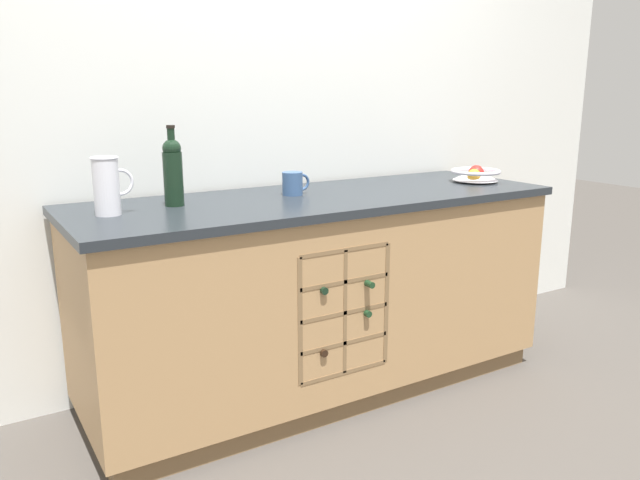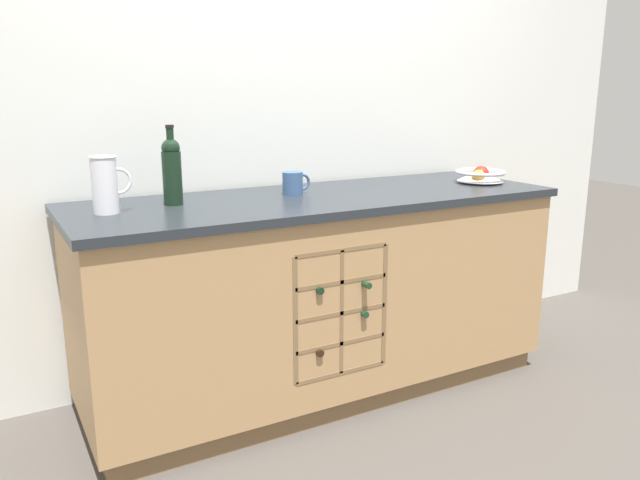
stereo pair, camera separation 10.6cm
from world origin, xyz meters
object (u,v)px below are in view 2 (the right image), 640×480
object	(u,v)px
ceramic_mug	(293,183)
fruit_bowl	(480,175)
standing_wine_bottle	(172,169)
white_pitcher	(105,184)

from	to	relation	value
ceramic_mug	fruit_bowl	bearing A→B (deg)	-7.78
fruit_bowl	ceramic_mug	size ratio (longest dim) A/B	1.87
fruit_bowl	standing_wine_bottle	bearing A→B (deg)	174.37
fruit_bowl	ceramic_mug	bearing A→B (deg)	172.22
ceramic_mug	standing_wine_bottle	distance (m)	0.53
fruit_bowl	white_pitcher	world-z (taller)	white_pitcher
ceramic_mug	white_pitcher	bearing A→B (deg)	-176.91
fruit_bowl	ceramic_mug	distance (m)	0.96
fruit_bowl	white_pitcher	xyz separation A→B (m)	(-1.74, 0.09, 0.07)
ceramic_mug	standing_wine_bottle	xyz separation A→B (m)	(-0.52, 0.02, 0.09)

